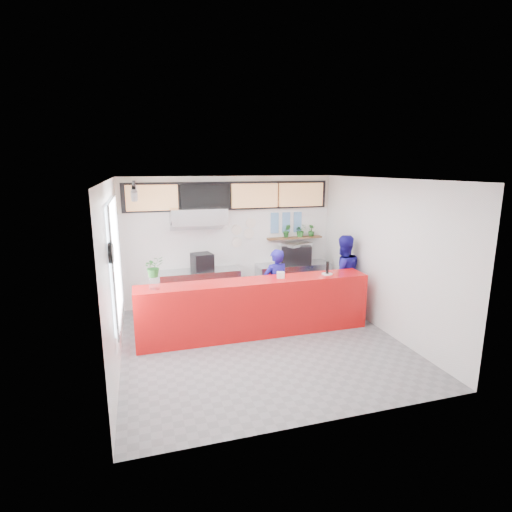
{
  "coord_description": "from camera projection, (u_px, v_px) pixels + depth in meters",
  "views": [
    {
      "loc": [
        -2.07,
        -6.6,
        3.2
      ],
      "look_at": [
        0.1,
        0.7,
        1.5
      ],
      "focal_mm": 28.0,
      "sensor_mm": 36.0,
      "label": 1
    }
  ],
  "objects": [
    {
      "name": "dec_plate_c",
      "position": [
        237.0,
        242.0,
        9.48
      ],
      "size": [
        0.24,
        0.03,
        0.24
      ],
      "primitive_type": "cylinder",
      "rotation": [
        1.57,
        0.0,
        0.0
      ],
      "color": "silver",
      "rests_on": "wall_back"
    },
    {
      "name": "menu_board_mid_right",
      "position": [
        255.0,
        196.0,
        9.27
      ],
      "size": [
        1.1,
        0.1,
        0.55
      ],
      "primitive_type": "cube",
      "color": "tan",
      "rests_on": "wall_back"
    },
    {
      "name": "ceiling",
      "position": [
        262.0,
        179.0,
        6.79
      ],
      "size": [
        5.0,
        5.0,
        0.0
      ],
      "primitive_type": "plane",
      "rotation": [
        3.14,
        0.0,
        0.0
      ],
      "color": "silver"
    },
    {
      "name": "cream_band",
      "position": [
        230.0,
        194.0,
        9.21
      ],
      "size": [
        5.0,
        0.02,
        0.8
      ],
      "primitive_type": "cube",
      "color": "beige",
      "rests_on": "wall_back"
    },
    {
      "name": "herb_d",
      "position": [
        311.0,
        230.0,
        9.89
      ],
      "size": [
        0.2,
        0.19,
        0.28
      ],
      "primitive_type": "imported",
      "rotation": [
        0.0,
        0.0,
        0.36
      ],
      "color": "#215F21",
      "rests_on": "herb_shelf"
    },
    {
      "name": "menu_board_far_left",
      "position": [
        152.0,
        198.0,
        8.63
      ],
      "size": [
        1.1,
        0.1,
        0.55
      ],
      "primitive_type": "cube",
      "color": "tan",
      "rests_on": "wall_back"
    },
    {
      "name": "wall_clock_face",
      "position": [
        113.0,
        253.0,
        5.48
      ],
      "size": [
        0.02,
        0.26,
        0.26
      ],
      "primitive_type": "cylinder",
      "rotation": [
        0.0,
        1.57,
        0.0
      ],
      "color": "white",
      "rests_on": "wall_left"
    },
    {
      "name": "menu_board_far_right",
      "position": [
        301.0,
        195.0,
        9.6
      ],
      "size": [
        1.1,
        0.1,
        0.55
      ],
      "primitive_type": "cube",
      "color": "tan",
      "rests_on": "wall_back"
    },
    {
      "name": "wall_right",
      "position": [
        383.0,
        256.0,
        7.81
      ],
      "size": [
        0.0,
        5.0,
        5.0
      ],
      "primitive_type": "plane",
      "rotation": [
        1.57,
        0.0,
        -1.57
      ],
      "color": "white",
      "rests_on": "ground"
    },
    {
      "name": "staff_center",
      "position": [
        276.0,
        285.0,
        8.37
      ],
      "size": [
        0.62,
        0.45,
        1.55
      ],
      "primitive_type": "imported",
      "rotation": [
        0.0,
        0.0,
        3.3
      ],
      "color": "navy",
      "rests_on": "ground"
    },
    {
      "name": "extraction_hood",
      "position": [
        198.0,
        216.0,
        8.76
      ],
      "size": [
        1.2,
        0.7,
        0.35
      ],
      "primitive_type": "cube",
      "color": "#B2B5BA",
      "rests_on": "ceiling"
    },
    {
      "name": "hood_lip",
      "position": [
        198.0,
        225.0,
        8.81
      ],
      "size": [
        1.2,
        0.69,
        0.31
      ],
      "primitive_type": "cube",
      "rotation": [
        -0.35,
        0.0,
        0.0
      ],
      "color": "#B2B5BA",
      "rests_on": "ceiling"
    },
    {
      "name": "herb_c",
      "position": [
        301.0,
        230.0,
        9.81
      ],
      "size": [
        0.32,
        0.29,
        0.31
      ],
      "primitive_type": "imported",
      "rotation": [
        0.0,
        0.0,
        0.18
      ],
      "color": "#215F21",
      "rests_on": "herb_shelf"
    },
    {
      "name": "right_bench",
      "position": [
        293.0,
        281.0,
        9.82
      ],
      "size": [
        1.8,
        0.6,
        0.9
      ],
      "primitive_type": "cube",
      "color": "#B2B5BA",
      "rests_on": "ground"
    },
    {
      "name": "photo_frame_b",
      "position": [
        286.0,
        217.0,
        9.72
      ],
      "size": [
        0.2,
        0.02,
        0.25
      ],
      "primitive_type": "cube",
      "color": "#598CBF",
      "rests_on": "wall_back"
    },
    {
      "name": "pepper_mill",
      "position": [
        327.0,
        268.0,
        7.96
      ],
      "size": [
        0.08,
        0.08,
        0.25
      ],
      "primitive_type": "cylinder",
      "rotation": [
        0.0,
        0.0,
        -0.33
      ],
      "color": "black",
      "rests_on": "white_plate"
    },
    {
      "name": "prep_bench",
      "position": [
        200.0,
        289.0,
        9.18
      ],
      "size": [
        1.8,
        0.6,
        0.9
      ],
      "primitive_type": "cube",
      "color": "#B2B5BA",
      "rests_on": "ground"
    },
    {
      "name": "staff_right",
      "position": [
        342.0,
        275.0,
        8.79
      ],
      "size": [
        0.87,
        0.69,
        1.76
      ],
      "primitive_type": "imported",
      "rotation": [
        0.0,
        0.0,
        3.12
      ],
      "color": "navy",
      "rests_on": "ground"
    },
    {
      "name": "photo_frame_a",
      "position": [
        275.0,
        218.0,
        9.63
      ],
      "size": [
        0.2,
        0.02,
        0.25
      ],
      "primitive_type": "cube",
      "color": "#598CBF",
      "rests_on": "wall_back"
    },
    {
      "name": "window_frame",
      "position": [
        117.0,
        259.0,
        6.67
      ],
      "size": [
        0.03,
        2.3,
        2.0
      ],
      "primitive_type": "cube",
      "color": "#B2B5BA",
      "rests_on": "wall_left"
    },
    {
      "name": "herb_shelf",
      "position": [
        295.0,
        238.0,
        9.81
      ],
      "size": [
        1.4,
        0.18,
        0.04
      ],
      "primitive_type": "cube",
      "color": "brown",
      "rests_on": "wall_back"
    },
    {
      "name": "white_plate",
      "position": [
        327.0,
        274.0,
        7.99
      ],
      "size": [
        0.23,
        0.23,
        0.02
      ],
      "primitive_type": "cylinder",
      "rotation": [
        0.0,
        0.0,
        0.06
      ],
      "color": "silver",
      "rests_on": "service_counter"
    },
    {
      "name": "dec_plate_a",
      "position": [
        237.0,
        230.0,
        9.42
      ],
      "size": [
        0.24,
        0.03,
        0.24
      ],
      "primitive_type": "cylinder",
      "rotation": [
        1.57,
        0.0,
        0.0
      ],
      "color": "silver",
      "rests_on": "wall_back"
    },
    {
      "name": "wall_clock_rim",
      "position": [
        111.0,
        253.0,
        5.47
      ],
      "size": [
        0.05,
        0.3,
        0.3
      ],
      "primitive_type": "cylinder",
      "rotation": [
        0.0,
        1.57,
        0.0
      ],
      "color": "black",
      "rests_on": "wall_left"
    },
    {
      "name": "floor",
      "position": [
        262.0,
        342.0,
        7.45
      ],
      "size": [
        5.0,
        5.0,
        0.0
      ],
      "primitive_type": "plane",
      "color": "slate",
      "rests_on": "ground"
    },
    {
      "name": "soffit",
      "position": [
        230.0,
        196.0,
        9.19
      ],
      "size": [
        4.8,
        0.04,
        0.65
      ],
      "primitive_type": "cube",
      "color": "black",
      "rests_on": "wall_back"
    },
    {
      "name": "panini_oven",
      "position": [
        202.0,
        262.0,
        9.06
      ],
      "size": [
        0.5,
        0.5,
        0.39
      ],
      "primitive_type": "cube",
      "rotation": [
        0.0,
        0.0,
        0.18
      ],
      "color": "black",
      "rests_on": "prep_bench"
    },
    {
      "name": "track_rail",
      "position": [
        134.0,
        184.0,
        6.22
      ],
      "size": [
        0.05,
        2.4,
        0.04
      ],
      "primitive_type": "cube",
      "color": "black",
      "rests_on": "ceiling"
    },
    {
      "name": "espresso_tray",
      "position": [
        296.0,
        244.0,
        9.64
      ],
      "size": [
        0.83,
        0.72,
        0.06
      ],
      "primitive_type": "cube",
      "rotation": [
        0.0,
        0.0,
        0.42
      ],
      "color": "#A6A7AD",
      "rests_on": "espresso_machine"
    },
    {
      "name": "napkin_holder",
      "position": [
        281.0,
        275.0,
        7.7
      ],
      "size": [
        0.17,
        0.13,
        0.13
      ],
      "primitive_type": "cube",
      "rotation": [
        0.0,
        0.0,
        -0.27
      ],
      "color": "silver",
      "rests_on": "service_counter"
    },
    {
      "name": "wall_back",
      "position": [
        230.0,
        240.0,
        9.46
      ],
      "size": [
        5.0,
        0.0,
        5.0
      ],
      "primitive_type": "plane",
      "rotation": [
        1.57,
        0.0,
        0.0
      ],
      "color": "white",
      "rests_on": "ground"
    },
    {
      "name": "dec_plate_b",
      "position": [
        249.0,
        233.0,
        9.52
      ],
      "size": [
        0.24,
        0.03,
        0.24
      ],
      "primitive_type": "cylinder",
      "rotation": [
        1.57,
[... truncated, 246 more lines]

